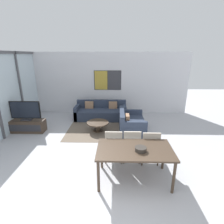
% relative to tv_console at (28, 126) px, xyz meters
% --- Properties ---
extents(ground_plane, '(24.00, 24.00, 0.00)m').
position_rel_tv_console_xyz_m(ground_plane, '(2.72, -3.53, -0.22)').
color(ground_plane, '#B2B2B7').
extents(wall_back, '(7.58, 0.09, 2.80)m').
position_rel_tv_console_xyz_m(wall_back, '(2.72, 2.35, 1.18)').
color(wall_back, silver).
rests_on(wall_back, ground_plane).
extents(area_rug, '(2.26, 1.83, 0.01)m').
position_rel_tv_console_xyz_m(area_rug, '(2.54, 0.11, -0.22)').
color(area_rug, '#706051').
rests_on(area_rug, ground_plane).
extents(tv_console, '(1.23, 0.45, 0.44)m').
position_rel_tv_console_xyz_m(tv_console, '(0.00, 0.00, 0.00)').
color(tv_console, '#423326').
rests_on(tv_console, ground_plane).
extents(television, '(1.07, 0.20, 0.70)m').
position_rel_tv_console_xyz_m(television, '(-0.00, 0.00, 0.57)').
color(television, '#2D2D33').
rests_on(television, tv_console).
extents(sofa_main, '(2.18, 0.90, 0.76)m').
position_rel_tv_console_xyz_m(sofa_main, '(2.54, 1.48, 0.04)').
color(sofa_main, '#2D384C').
rests_on(sofa_main, ground_plane).
extents(sofa_side, '(0.90, 1.42, 0.76)m').
position_rel_tv_console_xyz_m(sofa_side, '(3.70, 0.18, 0.04)').
color(sofa_side, '#2D384C').
rests_on(sofa_side, ground_plane).
extents(coffee_table, '(0.80, 0.80, 0.35)m').
position_rel_tv_console_xyz_m(coffee_table, '(2.54, 0.11, 0.04)').
color(coffee_table, '#423326').
rests_on(coffee_table, ground_plane).
extents(dining_table, '(1.61, 0.92, 0.77)m').
position_rel_tv_console_xyz_m(dining_table, '(3.60, -2.48, 0.47)').
color(dining_table, '#423326').
rests_on(dining_table, ground_plane).
extents(dining_chair_left, '(0.46, 0.46, 0.90)m').
position_rel_tv_console_xyz_m(dining_chair_left, '(3.15, -1.79, 0.29)').
color(dining_chair_left, '#B2A899').
rests_on(dining_chair_left, ground_plane).
extents(dining_chair_centre, '(0.46, 0.46, 0.90)m').
position_rel_tv_console_xyz_m(dining_chair_centre, '(3.60, -1.77, 0.29)').
color(dining_chair_centre, '#B2A899').
rests_on(dining_chair_centre, ground_plane).
extents(dining_chair_right, '(0.46, 0.46, 0.90)m').
position_rel_tv_console_xyz_m(dining_chair_right, '(4.06, -1.83, 0.29)').
color(dining_chair_right, '#B2A899').
rests_on(dining_chair_right, ground_plane).
extents(fruit_bowl, '(0.24, 0.24, 0.09)m').
position_rel_tv_console_xyz_m(fruit_bowl, '(3.72, -2.57, 0.60)').
color(fruit_bowl, '#332D28').
rests_on(fruit_bowl, dining_table).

